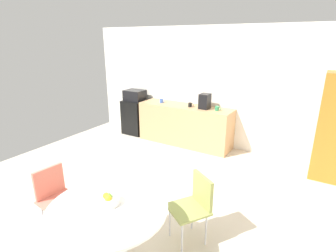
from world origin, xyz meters
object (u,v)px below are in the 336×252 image
(microwave, at_px, (135,95))
(fruit_bowl, at_px, (108,200))
(coffee_maker, at_px, (205,101))
(chair_coral, at_px, (54,192))
(mini_fridge, at_px, (136,117))
(mug_white, at_px, (161,101))
(round_table, at_px, (109,218))
(mug_red, at_px, (217,108))
(mug_green, at_px, (190,105))
(chair_olive, at_px, (195,201))

(microwave, xyz_separation_m, fruit_bowl, (2.38, -3.46, -0.19))
(coffee_maker, bearing_deg, chair_coral, -97.93)
(mini_fridge, xyz_separation_m, mug_white, (0.81, -0.03, 0.52))
(round_table, height_order, mug_red, mug_red)
(chair_coral, bearing_deg, fruit_bowl, -3.21)
(fruit_bowl, bearing_deg, mug_white, 114.60)
(microwave, bearing_deg, mug_green, -1.26)
(microwave, xyz_separation_m, chair_coral, (1.42, -3.41, -0.46))
(fruit_bowl, relative_size, mug_red, 1.91)
(mug_white, xyz_separation_m, mug_green, (0.75, -0.00, 0.00))
(mug_red, distance_m, coffee_maker, 0.32)
(round_table, bearing_deg, microwave, 124.63)
(round_table, xyz_separation_m, chair_olive, (0.55, 0.85, -0.10))
(chair_olive, distance_m, mug_green, 3.02)
(round_table, xyz_separation_m, coffee_maker, (-0.53, 3.51, 0.44))
(mug_green, bearing_deg, chair_olive, -61.67)
(round_table, xyz_separation_m, mug_white, (-1.61, 3.48, 0.32))
(fruit_bowl, bearing_deg, coffee_maker, 98.11)
(chair_coral, bearing_deg, chair_olive, 25.55)
(mug_white, bearing_deg, mug_green, -0.15)
(chair_coral, relative_size, fruit_bowl, 3.37)
(microwave, bearing_deg, mini_fridge, 0.00)
(chair_olive, bearing_deg, mug_green, 118.33)
(fruit_bowl, bearing_deg, mug_green, 103.48)
(microwave, bearing_deg, fruit_bowl, -55.45)
(chair_olive, bearing_deg, mug_red, 106.76)
(chair_coral, height_order, mug_red, mug_red)
(chair_coral, bearing_deg, coffee_maker, 82.07)
(mini_fridge, height_order, round_table, mini_fridge)
(round_table, xyz_separation_m, fruit_bowl, (-0.04, 0.05, 0.17))
(microwave, relative_size, mug_red, 3.72)
(mug_green, bearing_deg, coffee_maker, 5.95)
(chair_olive, distance_m, mug_white, 3.43)
(microwave, relative_size, chair_olive, 0.58)
(chair_olive, bearing_deg, mug_white, 129.47)
(mug_green, bearing_deg, microwave, 178.74)
(mini_fridge, bearing_deg, mug_green, -1.26)
(round_table, bearing_deg, chair_coral, 174.28)
(mini_fridge, relative_size, round_table, 0.72)
(mug_green, bearing_deg, fruit_bowl, -76.52)
(microwave, bearing_deg, coffee_maker, 0.00)
(mug_red, xyz_separation_m, coffee_maker, (-0.29, 0.03, 0.11))
(chair_olive, height_order, chair_coral, same)
(chair_olive, bearing_deg, round_table, -123.17)
(chair_olive, xyz_separation_m, coffee_maker, (-1.09, 2.66, 0.54))
(mini_fridge, distance_m, coffee_maker, 1.99)
(fruit_bowl, bearing_deg, microwave, 124.55)
(fruit_bowl, xyz_separation_m, mug_white, (-1.57, 3.43, 0.16))
(mini_fridge, height_order, mug_green, mug_green)
(fruit_bowl, bearing_deg, mini_fridge, 124.55)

